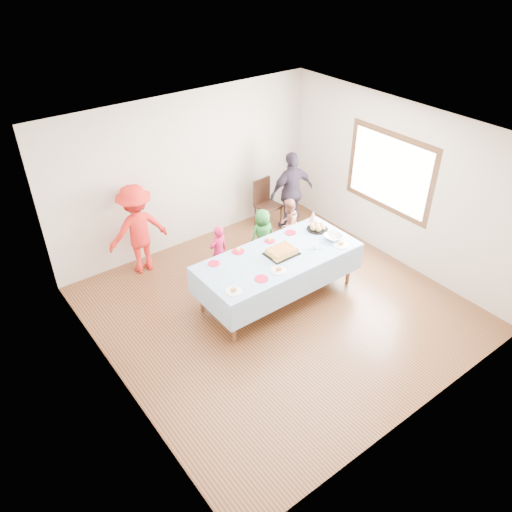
{
  "coord_description": "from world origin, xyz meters",
  "views": [
    {
      "loc": [
        -3.79,
        -4.48,
        4.92
      ],
      "look_at": [
        -0.18,
        0.3,
        0.87
      ],
      "focal_mm": 35.0,
      "sensor_mm": 36.0,
      "label": 1
    }
  ],
  "objects_px": {
    "party_table": "(278,258)",
    "adult_left": "(138,229)",
    "birthday_cake": "(282,252)",
    "dining_chair": "(265,201)"
  },
  "relations": [
    {
      "from": "birthday_cake",
      "to": "dining_chair",
      "type": "height_order",
      "value": "dining_chair"
    },
    {
      "from": "adult_left",
      "to": "dining_chair",
      "type": "bearing_deg",
      "value": -178.32
    },
    {
      "from": "party_table",
      "to": "adult_left",
      "type": "height_order",
      "value": "adult_left"
    },
    {
      "from": "party_table",
      "to": "adult_left",
      "type": "xyz_separation_m",
      "value": [
        -1.34,
        1.96,
        0.05
      ]
    },
    {
      "from": "dining_chair",
      "to": "adult_left",
      "type": "bearing_deg",
      "value": 172.11
    },
    {
      "from": "dining_chair",
      "to": "adult_left",
      "type": "xyz_separation_m",
      "value": [
        -2.56,
        0.08,
        0.25
      ]
    },
    {
      "from": "birthday_cake",
      "to": "adult_left",
      "type": "bearing_deg",
      "value": 125.39
    },
    {
      "from": "birthday_cake",
      "to": "dining_chair",
      "type": "relative_size",
      "value": 0.51
    },
    {
      "from": "party_table",
      "to": "birthday_cake",
      "type": "relative_size",
      "value": 5.27
    },
    {
      "from": "party_table",
      "to": "adult_left",
      "type": "relative_size",
      "value": 1.62
    }
  ]
}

